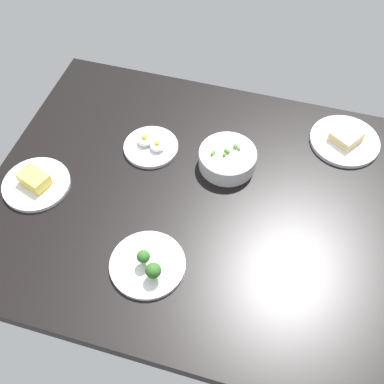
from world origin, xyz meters
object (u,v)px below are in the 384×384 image
Objects in this scene: bowl_peas at (227,158)px; plate_broccoli at (148,264)px; plate_cheese at (36,183)px; plate_eggs at (151,146)px; plate_sandwich at (345,140)px.

bowl_peas is 0.87× the size of plate_broccoli.
plate_cheese is 0.99× the size of plate_broccoli.
bowl_peas is at bearing -155.90° from plate_cheese.
plate_eggs is 0.78× the size of plate_sandwich.
plate_cheese is 0.91× the size of plate_sandwich.
plate_sandwich is at bearing -153.59° from plate_cheese.
plate_sandwich is (-87.12, -43.26, -0.06)cm from plate_cheese.
plate_cheese is 97.27cm from plate_sandwich.
plate_eggs is at bearing -72.07° from plate_broccoli.
bowl_peas is at bearing 29.82° from plate_sandwich.
plate_sandwich is at bearing -150.18° from bowl_peas.
bowl_peas is at bearing -179.71° from plate_eggs.
plate_broccoli reaches higher than plate_sandwich.
plate_broccoli is at bearing 73.60° from bowl_peas.
bowl_peas is (-24.82, -0.13, 1.88)cm from plate_eggs.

